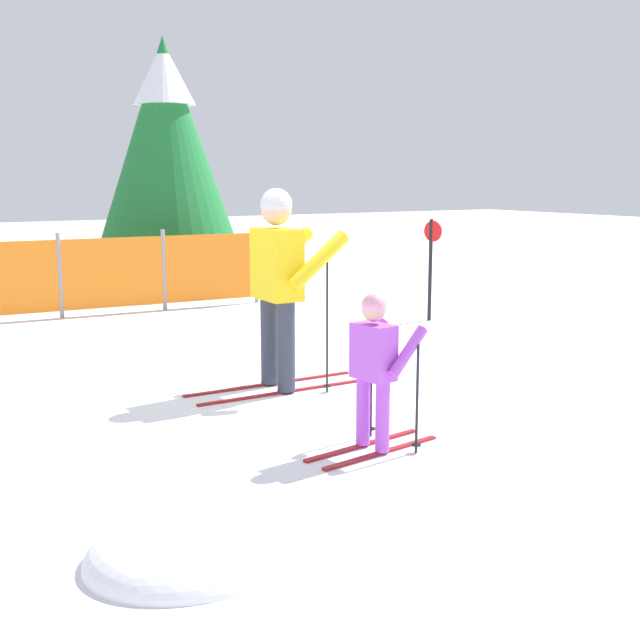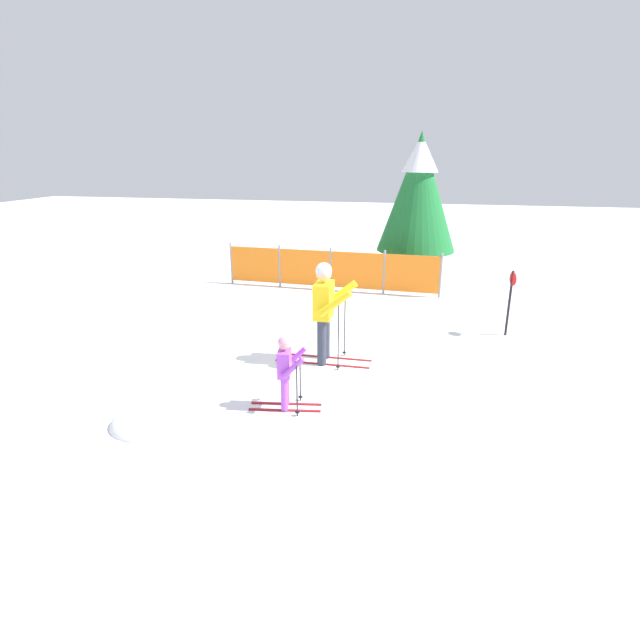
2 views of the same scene
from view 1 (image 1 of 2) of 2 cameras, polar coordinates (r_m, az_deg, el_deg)
name	(u,v)px [view 1 (image 1 of 2)]	position (r m, az deg, el deg)	size (l,w,h in m)	color
ground_plane	(279,386)	(7.55, -2.96, -4.71)	(60.00, 60.00, 0.00)	white
skier_adult	(280,271)	(7.25, -2.89, 3.52)	(1.73, 0.77, 1.83)	maroon
skier_child	(375,359)	(5.66, 3.94, -2.82)	(1.10, 0.54, 1.14)	maroon
safety_fence	(60,276)	(11.63, -18.01, 3.02)	(5.94, 0.35, 1.18)	gray
conifer_far	(166,136)	(13.82, -10.93, 12.70)	(2.26, 2.26, 4.19)	#4C3823
trail_marker	(431,258)	(10.92, 7.90, 4.38)	(0.10, 0.27, 1.38)	black
snow_mound	(195,556)	(4.37, -8.87, -16.22)	(1.15, 0.98, 0.46)	white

